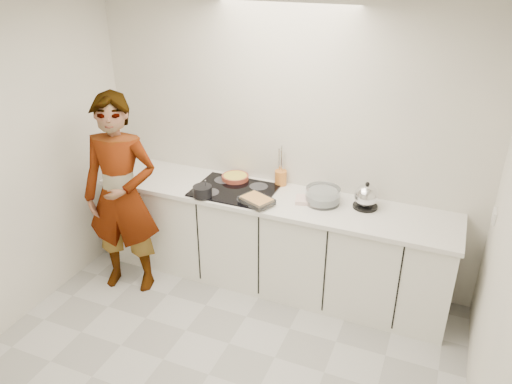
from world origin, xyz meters
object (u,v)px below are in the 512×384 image
at_px(mixing_bowl, 323,196).
at_px(kettle, 366,197).
at_px(cook, 121,196).
at_px(saucepan, 203,191).
at_px(tart_dish, 235,177).
at_px(baking_dish, 257,200).
at_px(utensil_crock, 281,178).
at_px(hob, 234,190).

height_order(mixing_bowl, kettle, kettle).
height_order(mixing_bowl, cook, cook).
bearing_deg(saucepan, tart_dish, 74.50).
relative_size(baking_dish, mixing_bowl, 0.88).
distance_m(saucepan, utensil_crock, 0.75).
height_order(hob, mixing_bowl, mixing_bowl).
relative_size(kettle, cook, 0.14).
relative_size(hob, kettle, 2.80).
distance_m(mixing_bowl, kettle, 0.36).
height_order(saucepan, baking_dish, saucepan).
height_order(tart_dish, mixing_bowl, mixing_bowl).
relative_size(baking_dish, utensil_crock, 2.38).
height_order(tart_dish, baking_dish, baking_dish).
xyz_separation_m(hob, baking_dish, (0.29, -0.17, 0.04)).
xyz_separation_m(hob, kettle, (1.16, 0.13, 0.09)).
distance_m(kettle, cook, 2.12).
bearing_deg(tart_dish, mixing_bowl, -7.99).
relative_size(hob, saucepan, 3.36).
height_order(baking_dish, mixing_bowl, mixing_bowl).
distance_m(hob, saucepan, 0.31).
bearing_deg(cook, mixing_bowl, 5.62).
height_order(baking_dish, kettle, kettle).
height_order(kettle, cook, cook).
bearing_deg(saucepan, mixing_bowl, 16.81).
bearing_deg(utensil_crock, hob, -140.19).
bearing_deg(hob, saucepan, -131.57).
xyz_separation_m(kettle, cook, (-2.02, -0.65, -0.09)).
height_order(saucepan, mixing_bowl, saucepan).
distance_m(tart_dish, baking_dish, 0.53).
bearing_deg(mixing_bowl, tart_dish, 172.01).
xyz_separation_m(tart_dish, saucepan, (-0.12, -0.43, 0.02)).
bearing_deg(baking_dish, mixing_bowl, 26.10).
distance_m(kettle, utensil_crock, 0.83).
relative_size(kettle, utensil_crock, 1.86).
xyz_separation_m(mixing_bowl, cook, (-1.66, -0.59, -0.05)).
relative_size(saucepan, mixing_bowl, 0.57).
distance_m(saucepan, mixing_bowl, 1.05).
relative_size(hob, mixing_bowl, 1.92).
xyz_separation_m(saucepan, cook, (-0.66, -0.28, -0.05)).
height_order(hob, cook, cook).
xyz_separation_m(saucepan, mixing_bowl, (1.00, 0.30, 0.00)).
distance_m(baking_dish, utensil_crock, 0.46).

